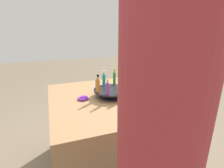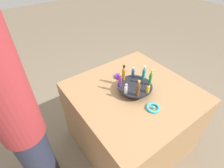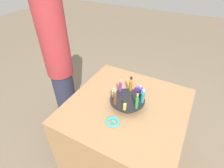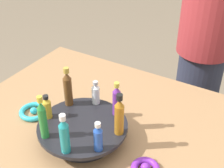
# 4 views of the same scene
# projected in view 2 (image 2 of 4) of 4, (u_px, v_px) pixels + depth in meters

# --- Properties ---
(ground_plane) EXTENTS (12.00, 12.00, 0.00)m
(ground_plane) POSITION_uv_depth(u_px,v_px,m) (129.00, 139.00, 1.96)
(ground_plane) COLOR #756651
(party_table) EXTENTS (1.00, 1.00, 0.72)m
(party_table) POSITION_uv_depth(u_px,v_px,m) (131.00, 118.00, 1.73)
(party_table) COLOR #9E754C
(party_table) RESTS_ON ground_plane
(display_stand) EXTENTS (0.29, 0.29, 0.06)m
(display_stand) POSITION_uv_depth(u_px,v_px,m) (135.00, 88.00, 1.47)
(display_stand) COLOR black
(display_stand) RESTS_ON party_table
(bottle_teal) EXTENTS (0.03, 0.03, 0.13)m
(bottle_teal) POSITION_uv_depth(u_px,v_px,m) (144.00, 73.00, 1.49)
(bottle_teal) COLOR teal
(bottle_teal) RESTS_ON display_stand
(bottle_blue) EXTENTS (0.03, 0.03, 0.10)m
(bottle_blue) POSITION_uv_depth(u_px,v_px,m) (133.00, 72.00, 1.52)
(bottle_blue) COLOR #234CAD
(bottle_blue) RESTS_ON display_stand
(bottle_amber) EXTENTS (0.03, 0.03, 0.14)m
(bottle_amber) POSITION_uv_depth(u_px,v_px,m) (124.00, 73.00, 1.48)
(bottle_amber) COLOR #AD6B19
(bottle_amber) RESTS_ON display_stand
(bottle_purple) EXTENTS (0.03, 0.03, 0.12)m
(bottle_purple) POSITION_uv_depth(u_px,v_px,m) (120.00, 81.00, 1.41)
(bottle_purple) COLOR #702D93
(bottle_purple) RESTS_ON display_stand
(bottle_clear) EXTENTS (0.03, 0.03, 0.09)m
(bottle_clear) POSITION_uv_depth(u_px,v_px,m) (126.00, 89.00, 1.36)
(bottle_clear) COLOR silver
(bottle_clear) RESTS_ON display_stand
(bottle_brown) EXTENTS (0.03, 0.03, 0.15)m
(bottle_brown) POSITION_uv_depth(u_px,v_px,m) (138.00, 89.00, 1.32)
(bottle_brown) COLOR brown
(bottle_brown) RESTS_ON display_stand
(bottle_gold) EXTENTS (0.03, 0.03, 0.09)m
(bottle_gold) POSITION_uv_depth(u_px,v_px,m) (148.00, 88.00, 1.37)
(bottle_gold) COLOR gold
(bottle_gold) RESTS_ON display_stand
(bottle_green) EXTENTS (0.02, 0.02, 0.15)m
(bottle_green) POSITION_uv_depth(u_px,v_px,m) (151.00, 78.00, 1.42)
(bottle_green) COLOR #288438
(bottle_green) RESTS_ON display_stand
(ribbon_bow_purple) EXTENTS (0.09, 0.09, 0.03)m
(ribbon_bow_purple) POSITION_uv_depth(u_px,v_px,m) (119.00, 76.00, 1.64)
(ribbon_bow_purple) COLOR purple
(ribbon_bow_purple) RESTS_ON party_table
(ribbon_bow_teal) EXTENTS (0.11, 0.11, 0.03)m
(ribbon_bow_teal) POSITION_uv_depth(u_px,v_px,m) (153.00, 108.00, 1.34)
(ribbon_bow_teal) COLOR #2DB7CC
(ribbon_bow_teal) RESTS_ON party_table
(person_figure) EXTENTS (0.28, 0.28, 1.66)m
(person_figure) POSITION_uv_depth(u_px,v_px,m) (18.00, 119.00, 1.11)
(person_figure) COLOR #282D42
(person_figure) RESTS_ON ground_plane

